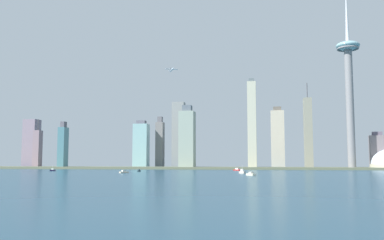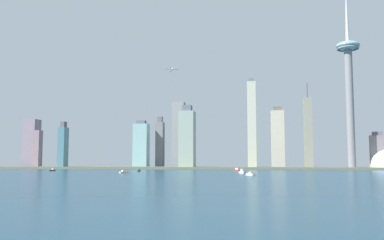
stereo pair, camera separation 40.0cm
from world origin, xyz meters
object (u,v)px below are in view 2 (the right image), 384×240
object	(u,v)px
boat_1	(124,172)
skyscraper_3	(63,147)
skyscraper_5	(38,149)
skyscraper_10	(252,125)
boat_4	(139,171)
airplane	(172,70)
skyscraper_7	(187,139)
boat_3	(242,172)
skyscraper_4	(160,144)
skyscraper_9	(141,146)
skyscraper_8	(278,139)
boat_0	(237,170)
boat_6	(53,170)
skyscraper_2	(378,152)
skyscraper_6	(179,135)
observation_tower	(349,75)
skyscraper_0	(31,144)
boat_5	(251,174)
skyscraper_1	(308,133)

from	to	relation	value
boat_1	skyscraper_3	bearing A→B (deg)	76.49
skyscraper_5	skyscraper_10	size ratio (longest dim) A/B	0.61
boat_4	airplane	size ratio (longest dim) A/B	0.28
skyscraper_7	boat_3	size ratio (longest dim) A/B	11.20
skyscraper_4	skyscraper_5	xyz separation A→B (m)	(-232.80, -41.07, -9.83)
skyscraper_9	skyscraper_7	bearing A→B (deg)	-24.48
skyscraper_8	skyscraper_3	bearing A→B (deg)	-166.65
boat_0	boat_6	size ratio (longest dim) A/B	1.67
boat_0	boat_3	distance (m)	142.22
boat_3	boat_6	world-z (taller)	boat_3
skyscraper_2	skyscraper_7	xyz separation A→B (m)	(-322.73, -30.18, 22.73)
boat_6	boat_1	bearing A→B (deg)	-33.84
boat_0	skyscraper_6	bearing A→B (deg)	-9.57
observation_tower	skyscraper_4	world-z (taller)	observation_tower
observation_tower	skyscraper_8	distance (m)	182.60
skyscraper_4	boat_4	distance (m)	254.12
skyscraper_0	boat_0	distance (m)	460.53
boat_0	boat_5	distance (m)	214.72
skyscraper_2	skyscraper_9	xyz separation A→B (m)	(-419.76, 13.99, 13.40)
observation_tower	skyscraper_5	distance (m)	584.47
boat_6	airplane	world-z (taller)	airplane
skyscraper_1	skyscraper_7	xyz separation A→B (m)	(-209.18, -29.46, -9.46)
boat_1	boat_5	xyz separation A→B (m)	(148.97, -61.75, 0.08)
skyscraper_3	skyscraper_5	bearing A→B (deg)	159.82
skyscraper_1	skyscraper_9	world-z (taller)	skyscraper_1
observation_tower	skyscraper_7	size ratio (longest dim) A/B	2.86
observation_tower	boat_0	xyz separation A→B (m)	(-178.52, -94.27, -153.19)
skyscraper_3	skyscraper_7	xyz separation A→B (m)	(234.17, -0.87, 12.40)
boat_1	boat_3	bearing A→B (deg)	-48.27
skyscraper_0	boat_6	size ratio (longest dim) A/B	11.85
skyscraper_4	skyscraper_10	distance (m)	192.04
skyscraper_4	skyscraper_2	bearing A→B (deg)	-5.21
skyscraper_5	boat_4	bearing A→B (deg)	-37.75
skyscraper_3	airplane	xyz separation A→B (m)	(198.06, 33.92, 145.11)
skyscraper_5	boat_1	bearing A→B (deg)	-45.93
skyscraper_5	boat_1	size ratio (longest dim) A/B	8.62
boat_1	boat_3	world-z (taller)	boat_3
skyscraper_8	boat_4	xyz separation A→B (m)	(-190.47, -276.18, -55.55)
skyscraper_10	skyscraper_9	bearing A→B (deg)	168.80
boat_4	skyscraper_2	bearing A→B (deg)	-53.34
skyscraper_3	boat_0	distance (m)	346.96
skyscraper_3	boat_1	world-z (taller)	skyscraper_3
skyscraper_8	skyscraper_4	bearing A→B (deg)	-172.77
skyscraper_5	boat_0	distance (m)	414.87
skyscraper_9	boat_0	size ratio (longest dim) A/B	6.53
skyscraper_6	boat_3	bearing A→B (deg)	-66.50
skyscraper_1	boat_3	bearing A→B (deg)	-110.07
skyscraper_0	skyscraper_7	xyz separation A→B (m)	(333.19, -60.61, 3.51)
skyscraper_7	boat_1	xyz separation A→B (m)	(-27.88, -255.09, -51.30)
skyscraper_6	boat_5	bearing A→B (deg)	-68.85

